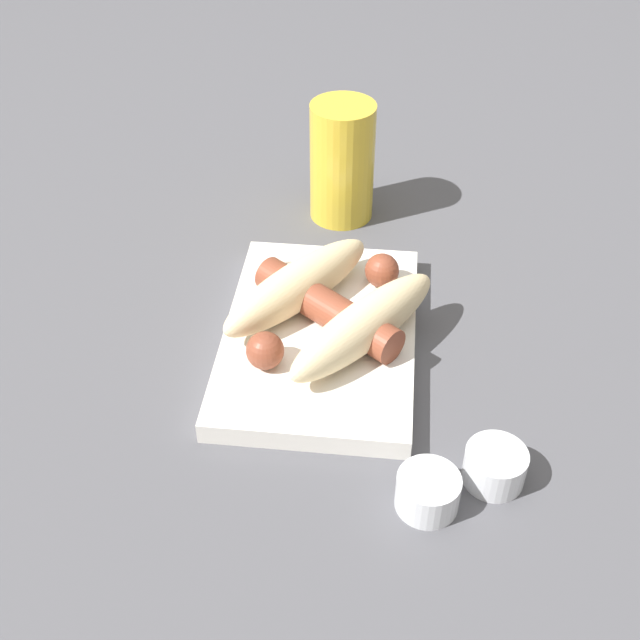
# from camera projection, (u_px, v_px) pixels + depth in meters

# --- Properties ---
(ground_plane) EXTENTS (3.00, 3.00, 0.00)m
(ground_plane) POSITION_uv_depth(u_px,v_px,m) (320.00, 345.00, 0.75)
(ground_plane) COLOR #4C4C51
(food_tray) EXTENTS (0.26, 0.17, 0.02)m
(food_tray) POSITION_uv_depth(u_px,v_px,m) (320.00, 337.00, 0.74)
(food_tray) COLOR silver
(food_tray) RESTS_ON ground_plane
(bread_roll) EXTENTS (0.22, 0.21, 0.05)m
(bread_roll) POSITION_uv_depth(u_px,v_px,m) (330.00, 305.00, 0.72)
(bread_roll) COLOR beige
(bread_roll) RESTS_ON food_tray
(sausage) EXTENTS (0.16, 0.14, 0.03)m
(sausage) POSITION_uv_depth(u_px,v_px,m) (327.00, 308.00, 0.73)
(sausage) COLOR brown
(sausage) RESTS_ON food_tray
(pickled_veggies) EXTENTS (0.07, 0.05, 0.00)m
(pickled_veggies) POSITION_uv_depth(u_px,v_px,m) (290.00, 282.00, 0.78)
(pickled_veggies) COLOR #F99E4C
(pickled_veggies) RESTS_ON food_tray
(condiment_cup_near) EXTENTS (0.05, 0.05, 0.03)m
(condiment_cup_near) POSITION_uv_depth(u_px,v_px,m) (428.00, 493.00, 0.60)
(condiment_cup_near) COLOR silver
(condiment_cup_near) RESTS_ON ground_plane
(condiment_cup_far) EXTENTS (0.05, 0.05, 0.03)m
(condiment_cup_far) POSITION_uv_depth(u_px,v_px,m) (494.00, 468.00, 0.62)
(condiment_cup_far) COLOR silver
(condiment_cup_far) RESTS_ON ground_plane
(drink_glass) EXTENTS (0.07, 0.07, 0.13)m
(drink_glass) POSITION_uv_depth(u_px,v_px,m) (338.00, 162.00, 0.87)
(drink_glass) COLOR gold
(drink_glass) RESTS_ON ground_plane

